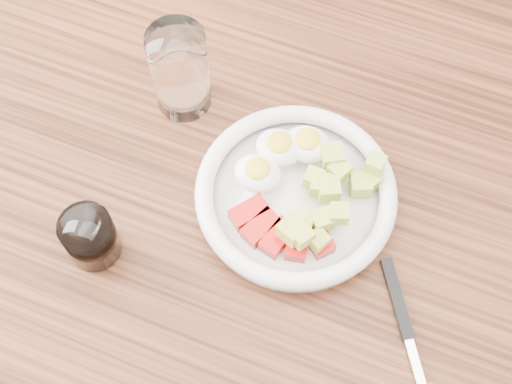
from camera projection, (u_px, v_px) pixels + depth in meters
ground at (259, 351)px, 1.58m from camera, size 4.00×4.00×0.00m
dining_table at (260, 241)px, 0.98m from camera, size 1.50×0.90×0.77m
bowl at (296, 192)px, 0.87m from camera, size 0.25×0.25×0.06m
fork at (403, 322)px, 0.82m from camera, size 0.12×0.18×0.01m
water_glass at (180, 71)px, 0.90m from camera, size 0.07×0.07×0.13m
coffee_glass at (90, 238)px, 0.83m from camera, size 0.06×0.06×0.07m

